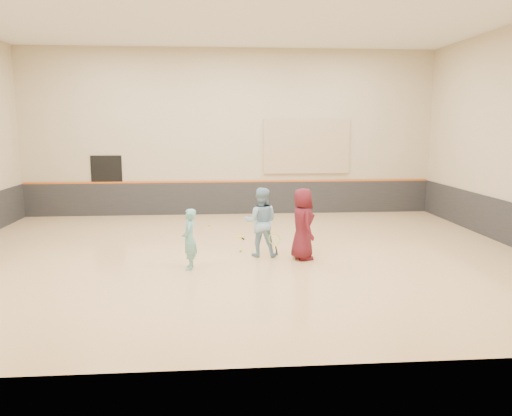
{
  "coord_description": "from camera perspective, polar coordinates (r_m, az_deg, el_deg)",
  "views": [
    {
      "loc": [
        -0.55,
        -12.37,
        3.3
      ],
      "look_at": [
        0.48,
        0.4,
        1.15
      ],
      "focal_mm": 35.0,
      "sensor_mm": 36.0,
      "label": 1
    }
  ],
  "objects": [
    {
      "name": "accent_stripe",
      "position": [
        18.46,
        -2.86,
        3.05
      ],
      "size": [
        14.9,
        0.03,
        0.06
      ],
      "primitive_type": "cube",
      "color": "#D85914",
      "rests_on": "wall_back"
    },
    {
      "name": "acoustic_panel",
      "position": [
        18.64,
        5.8,
        7.02
      ],
      "size": [
        3.2,
        0.08,
        2.0
      ],
      "primitive_type": "cube",
      "color": "tan",
      "rests_on": "wall_back"
    },
    {
      "name": "wainscot_back",
      "position": [
        18.55,
        -2.85,
        1.15
      ],
      "size": [
        14.9,
        0.04,
        1.2
      ],
      "primitive_type": "cube",
      "color": "#232326",
      "rests_on": "floor"
    },
    {
      "name": "doorway",
      "position": [
        18.9,
        -16.64,
        2.44
      ],
      "size": [
        1.1,
        0.05,
        2.2
      ],
      "primitive_type": "cube",
      "color": "black",
      "rests_on": "floor"
    },
    {
      "name": "ball_in_hand",
      "position": [
        12.19,
        6.03,
        -0.84
      ],
      "size": [
        0.07,
        0.07,
        0.07
      ],
      "primitive_type": "sphere",
      "color": "yellow",
      "rests_on": "young_man"
    },
    {
      "name": "ball_under_racket",
      "position": [
        13.11,
        -1.77,
        -4.91
      ],
      "size": [
        0.07,
        0.07,
        0.07
      ],
      "primitive_type": "sphere",
      "color": "#C2DE33",
      "rests_on": "floor"
    },
    {
      "name": "room",
      "position": [
        12.63,
        -2.02,
        -1.83
      ],
      "size": [
        15.04,
        12.04,
        6.22
      ],
      "color": "tan",
      "rests_on": "ground"
    },
    {
      "name": "spare_racket",
      "position": [
        14.83,
        -1.82,
        -3.23
      ],
      "size": [
        0.73,
        0.73,
        0.06
      ],
      "primitive_type": null,
      "color": "yellow",
      "rests_on": "floor"
    },
    {
      "name": "young_man",
      "position": [
        12.32,
        5.33,
        -1.82
      ],
      "size": [
        0.72,
        0.96,
        1.77
      ],
      "primitive_type": "imported",
      "rotation": [
        0.0,
        0.0,
        1.77
      ],
      "color": "#56141F",
      "rests_on": "floor"
    },
    {
      "name": "instructor",
      "position": [
        12.56,
        0.57,
        -1.61
      ],
      "size": [
        0.94,
        0.78,
        1.75
      ],
      "primitive_type": "imported",
      "rotation": [
        0.0,
        0.0,
        2.99
      ],
      "color": "#88B3D3",
      "rests_on": "floor"
    },
    {
      "name": "held_racket",
      "position": [
        12.3,
        2.11,
        -3.58
      ],
      "size": [
        0.41,
        0.41,
        0.58
      ],
      "primitive_type": null,
      "color": "#B1D92F",
      "rests_on": "instructor"
    },
    {
      "name": "ball_beside_spare",
      "position": [
        16.44,
        -5.43,
        -1.98
      ],
      "size": [
        0.07,
        0.07,
        0.07
      ],
      "primitive_type": "sphere",
      "color": "yellow",
      "rests_on": "floor"
    },
    {
      "name": "girl",
      "position": [
        11.56,
        -7.62,
        -3.55
      ],
      "size": [
        0.35,
        0.52,
        1.41
      ],
      "primitive_type": "imported",
      "rotation": [
        0.0,
        0.0,
        -1.59
      ],
      "color": "#6AB9B8",
      "rests_on": "floor"
    }
  ]
}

